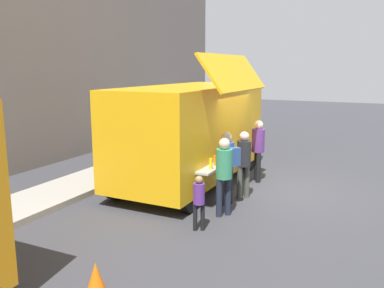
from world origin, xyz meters
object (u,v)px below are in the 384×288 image
object	(u,v)px
child_near_queue	(199,198)
traffic_cone_orange	(96,280)
food_truck_main	(192,130)
customer_rear_waiting	(224,170)
customer_extra_browsing	(258,145)
customer_mid_with_backpack	(227,161)
customer_front_ordering	(244,159)
trash_bin	(181,140)

from	to	relation	value
child_near_queue	traffic_cone_orange	bearing A→B (deg)	145.58
food_truck_main	child_near_queue	xyz separation A→B (m)	(-3.09, -1.63, -0.83)
customer_rear_waiting	child_near_queue	size ratio (longest dim) A/B	1.54
food_truck_main	customer_extra_browsing	distance (m)	1.95
customer_mid_with_backpack	child_near_queue	bearing A→B (deg)	126.17
customer_mid_with_backpack	customer_extra_browsing	world-z (taller)	customer_extra_browsing
traffic_cone_orange	customer_mid_with_backpack	size ratio (longest dim) A/B	0.31
customer_front_ordering	child_near_queue	xyz separation A→B (m)	(-2.36, 0.16, -0.34)
customer_extra_browsing	child_near_queue	size ratio (longest dim) A/B	1.55
food_truck_main	child_near_queue	size ratio (longest dim) A/B	5.01
food_truck_main	customer_front_ordering	world-z (taller)	food_truck_main
customer_mid_with_backpack	customer_front_ordering	bearing A→B (deg)	-70.57
traffic_cone_orange	customer_extra_browsing	size ratio (longest dim) A/B	0.31
traffic_cone_orange	customer_extra_browsing	world-z (taller)	customer_extra_browsing
food_truck_main	customer_rear_waiting	distance (m)	2.79
child_near_queue	customer_mid_with_backpack	bearing A→B (deg)	-27.06
trash_bin	child_near_queue	size ratio (longest dim) A/B	0.75
customer_extra_browsing	food_truck_main	bearing A→B (deg)	-1.43
food_truck_main	trash_bin	size ratio (longest dim) A/B	6.66
customer_front_ordering	customer_extra_browsing	size ratio (longest dim) A/B	0.96
customer_mid_with_backpack	customer_rear_waiting	bearing A→B (deg)	140.00
trash_bin	customer_front_ordering	distance (m)	6.14
customer_mid_with_backpack	child_near_queue	distance (m)	1.74
customer_front_ordering	customer_rear_waiting	xyz separation A→B (m)	(-1.37, 0.00, 0.03)
trash_bin	customer_rear_waiting	size ratio (longest dim) A/B	0.49
traffic_cone_orange	trash_bin	world-z (taller)	trash_bin
customer_front_ordering	customer_rear_waiting	world-z (taller)	customer_rear_waiting
traffic_cone_orange	customer_rear_waiting	distance (m)	3.96
trash_bin	customer_extra_browsing	world-z (taller)	customer_extra_browsing
traffic_cone_orange	child_near_queue	distance (m)	2.91
trash_bin	child_near_queue	bearing A→B (deg)	-150.18
food_truck_main	customer_front_ordering	bearing A→B (deg)	-111.45
customer_front_ordering	customer_rear_waiting	distance (m)	1.37
trash_bin	customer_rear_waiting	xyz separation A→B (m)	(-5.90, -4.10, 0.62)
customer_extra_browsing	customer_rear_waiting	bearing A→B (deg)	62.34
traffic_cone_orange	child_near_queue	size ratio (longest dim) A/B	0.48
traffic_cone_orange	customer_rear_waiting	world-z (taller)	customer_rear_waiting
customer_mid_with_backpack	food_truck_main	bearing A→B (deg)	-6.20
food_truck_main	customer_mid_with_backpack	xyz separation A→B (m)	(-1.40, -1.60, -0.43)
food_truck_main	customer_rear_waiting	size ratio (longest dim) A/B	3.27
customer_front_ordering	customer_mid_with_backpack	xyz separation A→B (m)	(-0.67, 0.19, 0.07)
customer_rear_waiting	customer_extra_browsing	size ratio (longest dim) A/B	0.99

